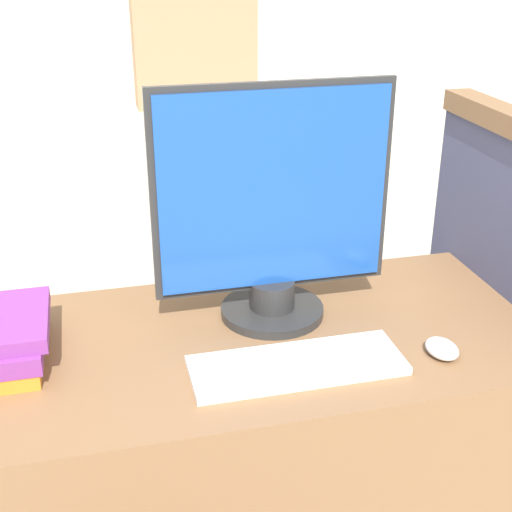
% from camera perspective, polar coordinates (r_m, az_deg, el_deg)
% --- Properties ---
extents(desk, '(1.35, 0.59, 0.76)m').
position_cam_1_polar(desk, '(1.73, -2.44, -17.58)').
color(desk, brown).
rests_on(desk, ground_plane).
extents(carrel_divider, '(0.07, 0.69, 1.17)m').
position_cam_1_polar(carrel_divider, '(1.87, 18.86, -7.24)').
color(carrel_divider, '#474C70').
rests_on(carrel_divider, ground_plane).
extents(monitor, '(0.51, 0.23, 0.52)m').
position_cam_1_polar(monitor, '(1.49, 1.36, 3.64)').
color(monitor, '#282828').
rests_on(monitor, desk).
extents(keyboard, '(0.42, 0.15, 0.02)m').
position_cam_1_polar(keyboard, '(1.41, 3.29, -8.72)').
color(keyboard, white).
rests_on(keyboard, desk).
extents(mouse, '(0.06, 0.08, 0.03)m').
position_cam_1_polar(mouse, '(1.49, 14.65, -7.18)').
color(mouse, silver).
rests_on(mouse, desk).
extents(book_stack, '(0.19, 0.27, 0.10)m').
position_cam_1_polar(book_stack, '(1.50, -19.83, -6.20)').
color(book_stack, orange).
rests_on(book_stack, desk).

